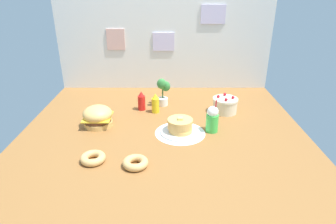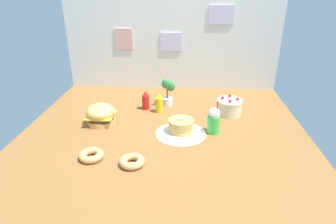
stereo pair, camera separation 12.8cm
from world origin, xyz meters
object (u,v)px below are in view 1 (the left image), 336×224
at_px(mustard_bottle, 157,104).
at_px(donut_pink_glaze, 94,158).
at_px(potted_plant, 164,91).
at_px(donut_chocolate, 137,162).
at_px(ketchup_bottle, 143,101).
at_px(pancake_stack, 181,127).
at_px(layer_cake, 226,105).
at_px(burger, 99,116).
at_px(cream_soda_cup, 213,119).

relative_size(mustard_bottle, donut_pink_glaze, 1.08).
xyz_separation_m(donut_pink_glaze, potted_plant, (0.44, 0.95, 0.12)).
distance_m(mustard_bottle, donut_chocolate, 0.84).
xyz_separation_m(ketchup_bottle, mustard_bottle, (0.13, -0.06, 0.00)).
height_order(pancake_stack, layer_cake, layer_cake).
bearing_deg(ketchup_bottle, layer_cake, -4.36).
relative_size(pancake_stack, mustard_bottle, 1.70).
relative_size(donut_chocolate, potted_plant, 0.61).
bearing_deg(potted_plant, donut_chocolate, -99.00).
distance_m(layer_cake, potted_plant, 0.58).
relative_size(layer_cake, mustard_bottle, 1.25).
xyz_separation_m(pancake_stack, potted_plant, (-0.14, 0.56, 0.09)).
xyz_separation_m(ketchup_bottle, potted_plant, (0.19, 0.11, 0.06)).
height_order(burger, cream_soda_cup, cream_soda_cup).
relative_size(pancake_stack, donut_pink_glaze, 1.83).
distance_m(pancake_stack, donut_chocolate, 0.53).
distance_m(burger, pancake_stack, 0.67).
bearing_deg(layer_cake, ketchup_bottle, 175.64).
distance_m(layer_cake, donut_chocolate, 1.10).
distance_m(cream_soda_cup, donut_chocolate, 0.73).
bearing_deg(mustard_bottle, ketchup_bottle, 155.84).
relative_size(layer_cake, ketchup_bottle, 1.25).
xyz_separation_m(pancake_stack, donut_pink_glaze, (-0.58, -0.39, -0.03)).
bearing_deg(burger, ketchup_bottle, 44.46).
bearing_deg(pancake_stack, donut_chocolate, -124.17).
height_order(burger, potted_plant, potted_plant).
bearing_deg(cream_soda_cup, donut_chocolate, -139.10).
height_order(mustard_bottle, potted_plant, potted_plant).
distance_m(pancake_stack, cream_soda_cup, 0.26).
height_order(layer_cake, potted_plant, potted_plant).
bearing_deg(cream_soda_cup, potted_plant, 126.47).
xyz_separation_m(cream_soda_cup, potted_plant, (-0.39, 0.53, 0.04)).
relative_size(pancake_stack, potted_plant, 1.11).
xyz_separation_m(pancake_stack, cream_soda_cup, (0.25, 0.03, 0.05)).
height_order(burger, pancake_stack, burger).
relative_size(burger, ketchup_bottle, 1.33).
bearing_deg(layer_cake, donut_pink_glaze, -141.75).
height_order(mustard_bottle, donut_pink_glaze, mustard_bottle).
relative_size(burger, donut_chocolate, 1.43).
distance_m(donut_chocolate, potted_plant, 1.02).
bearing_deg(donut_pink_glaze, donut_chocolate, -10.67).
bearing_deg(potted_plant, layer_cake, -16.56).
distance_m(ketchup_bottle, donut_pink_glaze, 0.88).
relative_size(burger, donut_pink_glaze, 1.43).
height_order(cream_soda_cup, donut_pink_glaze, cream_soda_cup).
height_order(pancake_stack, mustard_bottle, mustard_bottle).
relative_size(donut_pink_glaze, donut_chocolate, 1.00).
distance_m(ketchup_bottle, mustard_bottle, 0.14).
relative_size(pancake_stack, cream_soda_cup, 1.13).
bearing_deg(layer_cake, potted_plant, 163.44).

